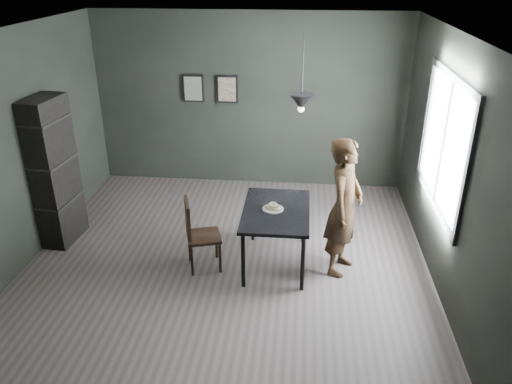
# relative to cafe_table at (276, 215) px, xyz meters

# --- Properties ---
(ground) EXTENTS (5.00, 5.00, 0.00)m
(ground) POSITION_rel_cafe_table_xyz_m (-0.60, 0.00, -0.67)
(ground) COLOR #393331
(ground) RESTS_ON ground
(back_wall) EXTENTS (5.00, 0.10, 2.80)m
(back_wall) POSITION_rel_cafe_table_xyz_m (-0.60, 2.50, 0.73)
(back_wall) COLOR black
(back_wall) RESTS_ON ground
(ceiling) EXTENTS (5.00, 5.00, 0.02)m
(ceiling) POSITION_rel_cafe_table_xyz_m (-0.60, 0.00, 2.13)
(ceiling) COLOR silver
(ceiling) RESTS_ON ground
(window_assembly) EXTENTS (0.04, 1.96, 1.56)m
(window_assembly) POSITION_rel_cafe_table_xyz_m (1.87, 0.20, 0.93)
(window_assembly) COLOR white
(window_assembly) RESTS_ON ground
(cafe_table) EXTENTS (0.80, 1.20, 0.75)m
(cafe_table) POSITION_rel_cafe_table_xyz_m (0.00, 0.00, 0.00)
(cafe_table) COLOR black
(cafe_table) RESTS_ON ground
(white_plate) EXTENTS (0.23, 0.23, 0.01)m
(white_plate) POSITION_rel_cafe_table_xyz_m (-0.04, -0.01, 0.08)
(white_plate) COLOR white
(white_plate) RESTS_ON cafe_table
(donut_pile) EXTENTS (0.20, 0.14, 0.08)m
(donut_pile) POSITION_rel_cafe_table_xyz_m (-0.04, -0.01, 0.12)
(donut_pile) COLOR #F4E9BE
(donut_pile) RESTS_ON white_plate
(woman) EXTENTS (0.60, 0.73, 1.70)m
(woman) POSITION_rel_cafe_table_xyz_m (0.80, -0.06, 0.18)
(woman) COLOR black
(woman) RESTS_ON ground
(wood_chair) EXTENTS (0.50, 0.50, 0.92)m
(wood_chair) POSITION_rel_cafe_table_xyz_m (-0.95, -0.19, -0.15)
(wood_chair) COLOR black
(wood_chair) RESTS_ON ground
(shelf_unit) EXTENTS (0.43, 0.69, 1.96)m
(shelf_unit) POSITION_rel_cafe_table_xyz_m (-2.92, 0.33, 0.31)
(shelf_unit) COLOR black
(shelf_unit) RESTS_ON ground
(pendant_lamp) EXTENTS (0.28, 0.28, 0.86)m
(pendant_lamp) POSITION_rel_cafe_table_xyz_m (0.25, 0.10, 1.38)
(pendant_lamp) COLOR black
(pendant_lamp) RESTS_ON ground
(framed_print_left) EXTENTS (0.34, 0.04, 0.44)m
(framed_print_left) POSITION_rel_cafe_table_xyz_m (-1.50, 2.47, 0.93)
(framed_print_left) COLOR black
(framed_print_left) RESTS_ON ground
(framed_print_right) EXTENTS (0.34, 0.04, 0.44)m
(framed_print_right) POSITION_rel_cafe_table_xyz_m (-0.95, 2.47, 0.93)
(framed_print_right) COLOR black
(framed_print_right) RESTS_ON ground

